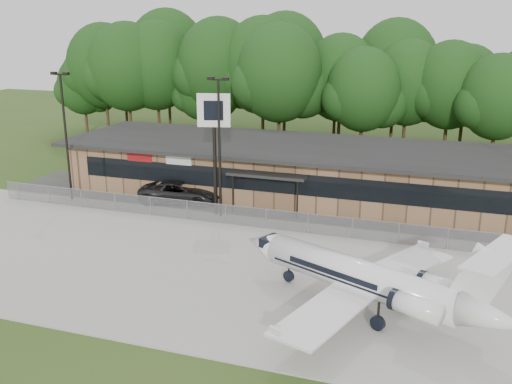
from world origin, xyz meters
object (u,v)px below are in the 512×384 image
(business_jet, at_px, (368,280))
(suv, at_px, (180,192))
(pole_sign, at_px, (214,123))
(terminal, at_px, (310,170))

(business_jet, distance_m, suv, 21.35)
(suv, distance_m, pole_sign, 7.35)
(terminal, relative_size, business_jet, 2.81)
(terminal, height_order, pole_sign, pole_sign)
(business_jet, relative_size, pole_sign, 1.61)
(terminal, distance_m, pole_sign, 10.19)
(business_jet, xyz_separation_m, suv, (-16.60, 13.39, -0.90))
(terminal, distance_m, business_jet, 20.07)
(suv, bearing_deg, terminal, -68.67)
(business_jet, bearing_deg, terminal, 135.28)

